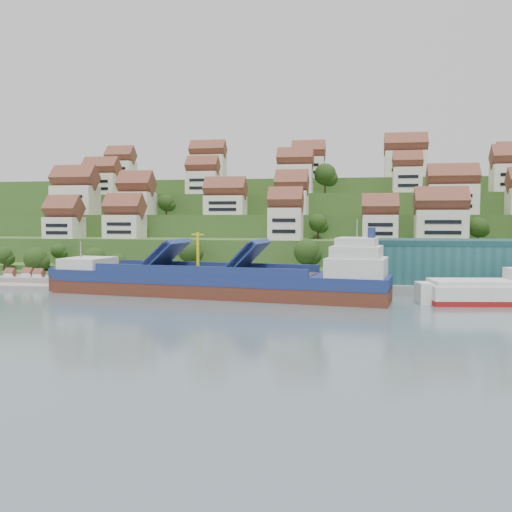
# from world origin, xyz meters

# --- Properties ---
(ground) EXTENTS (300.00, 300.00, 0.00)m
(ground) POSITION_xyz_m (0.00, 0.00, 0.00)
(ground) COLOR slate
(ground) RESTS_ON ground
(quay) EXTENTS (180.00, 14.00, 2.20)m
(quay) POSITION_xyz_m (20.00, 15.00, 1.10)
(quay) COLOR gray
(quay) RESTS_ON ground
(pebble_beach) EXTENTS (45.00, 20.00, 1.00)m
(pebble_beach) POSITION_xyz_m (-58.00, 12.00, 0.50)
(pebble_beach) COLOR gray
(pebble_beach) RESTS_ON ground
(hillside) EXTENTS (260.00, 128.00, 31.00)m
(hillside) POSITION_xyz_m (0.00, 103.55, 10.66)
(hillside) COLOR #2D4C1E
(hillside) RESTS_ON ground
(hillside_village) EXTENTS (155.08, 61.70, 29.32)m
(hillside_village) POSITION_xyz_m (1.58, 61.73, 24.90)
(hillside_village) COLOR silver
(hillside_village) RESTS_ON ground
(hillside_trees) EXTENTS (145.33, 62.53, 32.46)m
(hillside_trees) POSITION_xyz_m (-9.85, 42.50, 15.92)
(hillside_trees) COLOR #254216
(hillside_trees) RESTS_ON ground
(warehouse) EXTENTS (60.00, 15.00, 10.00)m
(warehouse) POSITION_xyz_m (52.00, 17.00, 7.20)
(warehouse) COLOR #205457
(warehouse) RESTS_ON quay
(flagpole) EXTENTS (1.28, 0.16, 8.00)m
(flagpole) POSITION_xyz_m (18.11, 10.00, 6.88)
(flagpole) COLOR gray
(flagpole) RESTS_ON quay
(beach_huts) EXTENTS (14.40, 3.70, 2.20)m
(beach_huts) POSITION_xyz_m (-60.00, 10.75, 2.10)
(beach_huts) COLOR white
(beach_huts) RESTS_ON pebble_beach
(cargo_ship) EXTENTS (76.34, 21.03, 16.71)m
(cargo_ship) POSITION_xyz_m (-7.79, -0.32, 3.20)
(cargo_ship) COLOR #55271A
(cargo_ship) RESTS_ON ground
(second_ship) EXTENTS (27.71, 13.99, 7.67)m
(second_ship) POSITION_xyz_m (48.75, 0.21, 2.32)
(second_ship) COLOR maroon
(second_ship) RESTS_ON ground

